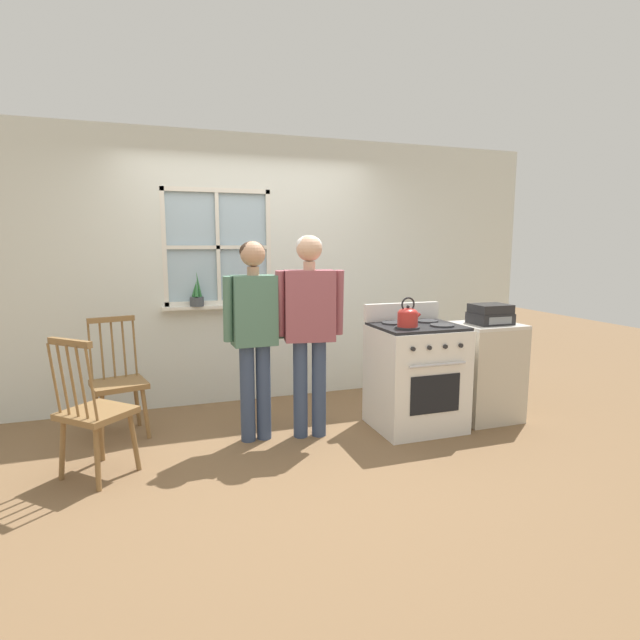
{
  "coord_description": "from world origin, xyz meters",
  "views": [
    {
      "loc": [
        -0.97,
        -3.67,
        1.61
      ],
      "look_at": [
        0.33,
        0.17,
        1.0
      ],
      "focal_mm": 28.0,
      "sensor_mm": 36.0,
      "label": 1
    }
  ],
  "objects_px": {
    "person_elderly_left": "(254,323)",
    "kettle": "(408,316)",
    "side_counter": "(486,371)",
    "chair_near_wall": "(94,414)",
    "person_teen_center": "(309,316)",
    "potted_plant": "(197,297)",
    "chair_by_window": "(118,383)",
    "stereo": "(490,314)",
    "stove": "(416,375)"
  },
  "relations": [
    {
      "from": "person_elderly_left",
      "to": "potted_plant",
      "type": "distance_m",
      "value": 1.11
    },
    {
      "from": "chair_near_wall",
      "to": "stereo",
      "type": "relative_size",
      "value": 2.96
    },
    {
      "from": "person_teen_center",
      "to": "person_elderly_left",
      "type": "bearing_deg",
      "value": -179.45
    },
    {
      "from": "person_elderly_left",
      "to": "person_teen_center",
      "type": "xyz_separation_m",
      "value": [
        0.45,
        -0.07,
        0.05
      ]
    },
    {
      "from": "stove",
      "to": "stereo",
      "type": "bearing_deg",
      "value": -2.16
    },
    {
      "from": "kettle",
      "to": "person_teen_center",
      "type": "bearing_deg",
      "value": 163.84
    },
    {
      "from": "person_elderly_left",
      "to": "kettle",
      "type": "bearing_deg",
      "value": -15.94
    },
    {
      "from": "chair_near_wall",
      "to": "potted_plant",
      "type": "height_order",
      "value": "potted_plant"
    },
    {
      "from": "stereo",
      "to": "person_teen_center",
      "type": "bearing_deg",
      "value": 175.79
    },
    {
      "from": "chair_near_wall",
      "to": "person_elderly_left",
      "type": "relative_size",
      "value": 0.61
    },
    {
      "from": "stove",
      "to": "chair_by_window",
      "type": "bearing_deg",
      "value": 165.86
    },
    {
      "from": "person_teen_center",
      "to": "stereo",
      "type": "distance_m",
      "value": 1.69
    },
    {
      "from": "chair_near_wall",
      "to": "stereo",
      "type": "bearing_deg",
      "value": -133.56
    },
    {
      "from": "stove",
      "to": "person_teen_center",
      "type": "bearing_deg",
      "value": 174.22
    },
    {
      "from": "chair_by_window",
      "to": "kettle",
      "type": "relative_size",
      "value": 4.08
    },
    {
      "from": "kettle",
      "to": "side_counter",
      "type": "height_order",
      "value": "kettle"
    },
    {
      "from": "person_teen_center",
      "to": "stove",
      "type": "distance_m",
      "value": 1.11
    },
    {
      "from": "person_elderly_left",
      "to": "person_teen_center",
      "type": "distance_m",
      "value": 0.46
    },
    {
      "from": "person_teen_center",
      "to": "potted_plant",
      "type": "height_order",
      "value": "person_teen_center"
    },
    {
      "from": "person_teen_center",
      "to": "side_counter",
      "type": "xyz_separation_m",
      "value": [
        1.68,
        -0.1,
        -0.58
      ]
    },
    {
      "from": "person_elderly_left",
      "to": "stove",
      "type": "bearing_deg",
      "value": -9.15
    },
    {
      "from": "stereo",
      "to": "side_counter",
      "type": "bearing_deg",
      "value": 90.0
    },
    {
      "from": "chair_by_window",
      "to": "chair_near_wall",
      "type": "xyz_separation_m",
      "value": [
        -0.11,
        -0.76,
        0.0
      ]
    },
    {
      "from": "kettle",
      "to": "chair_near_wall",
      "type": "bearing_deg",
      "value": -179.81
    },
    {
      "from": "potted_plant",
      "to": "person_teen_center",
      "type": "bearing_deg",
      "value": -54.05
    },
    {
      "from": "stove",
      "to": "side_counter",
      "type": "bearing_deg",
      "value": -0.54
    },
    {
      "from": "stereo",
      "to": "potted_plant",
      "type": "bearing_deg",
      "value": 153.63
    },
    {
      "from": "person_elderly_left",
      "to": "chair_by_window",
      "type": "bearing_deg",
      "value": 154.54
    },
    {
      "from": "stove",
      "to": "potted_plant",
      "type": "distance_m",
      "value": 2.22
    },
    {
      "from": "chair_near_wall",
      "to": "person_elderly_left",
      "type": "bearing_deg",
      "value": -121.15
    },
    {
      "from": "potted_plant",
      "to": "person_elderly_left",
      "type": "bearing_deg",
      "value": -71.05
    },
    {
      "from": "potted_plant",
      "to": "side_counter",
      "type": "distance_m",
      "value": 2.85
    },
    {
      "from": "person_elderly_left",
      "to": "side_counter",
      "type": "distance_m",
      "value": 2.21
    },
    {
      "from": "person_elderly_left",
      "to": "stove",
      "type": "distance_m",
      "value": 1.5
    },
    {
      "from": "chair_near_wall",
      "to": "stove",
      "type": "relative_size",
      "value": 0.93
    },
    {
      "from": "potted_plant",
      "to": "side_counter",
      "type": "height_order",
      "value": "potted_plant"
    },
    {
      "from": "kettle",
      "to": "potted_plant",
      "type": "xyz_separation_m",
      "value": [
        -1.59,
        1.34,
        0.08
      ]
    },
    {
      "from": "stove",
      "to": "kettle",
      "type": "height_order",
      "value": "kettle"
    },
    {
      "from": "person_teen_center",
      "to": "kettle",
      "type": "xyz_separation_m",
      "value": [
        0.79,
        -0.23,
        -0.01
      ]
    },
    {
      "from": "person_teen_center",
      "to": "kettle",
      "type": "height_order",
      "value": "person_teen_center"
    },
    {
      "from": "chair_near_wall",
      "to": "person_teen_center",
      "type": "distance_m",
      "value": 1.75
    },
    {
      "from": "potted_plant",
      "to": "stereo",
      "type": "distance_m",
      "value": 2.78
    },
    {
      "from": "person_teen_center",
      "to": "potted_plant",
      "type": "relative_size",
      "value": 4.96
    },
    {
      "from": "kettle",
      "to": "chair_by_window",
      "type": "bearing_deg",
      "value": 161.9
    },
    {
      "from": "chair_near_wall",
      "to": "kettle",
      "type": "xyz_separation_m",
      "value": [
        2.42,
        0.01,
        0.57
      ]
    },
    {
      "from": "person_teen_center",
      "to": "side_counter",
      "type": "height_order",
      "value": "person_teen_center"
    },
    {
      "from": "person_teen_center",
      "to": "potted_plant",
      "type": "bearing_deg",
      "value": 135.24
    },
    {
      "from": "person_teen_center",
      "to": "kettle",
      "type": "relative_size",
      "value": 6.84
    },
    {
      "from": "person_teen_center",
      "to": "stereo",
      "type": "xyz_separation_m",
      "value": [
        1.68,
        -0.12,
        -0.05
      ]
    },
    {
      "from": "stove",
      "to": "person_elderly_left",
      "type": "bearing_deg",
      "value": 173.27
    }
  ]
}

